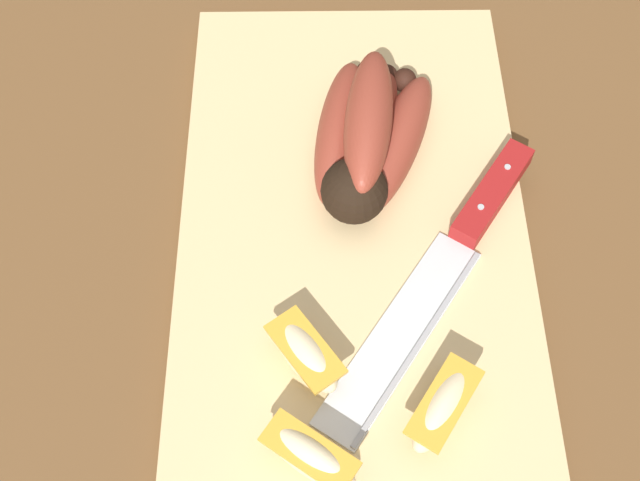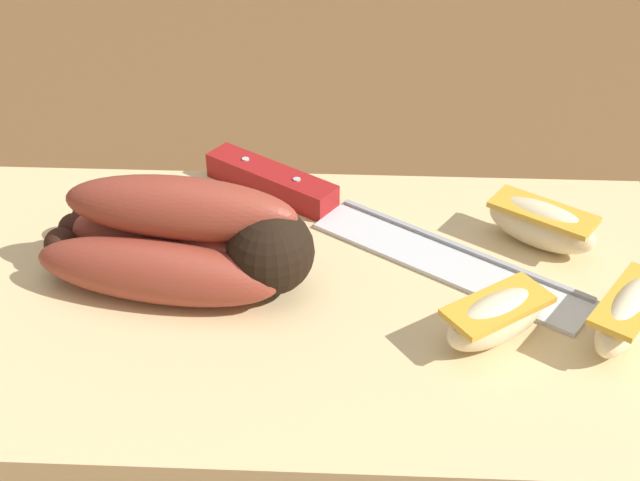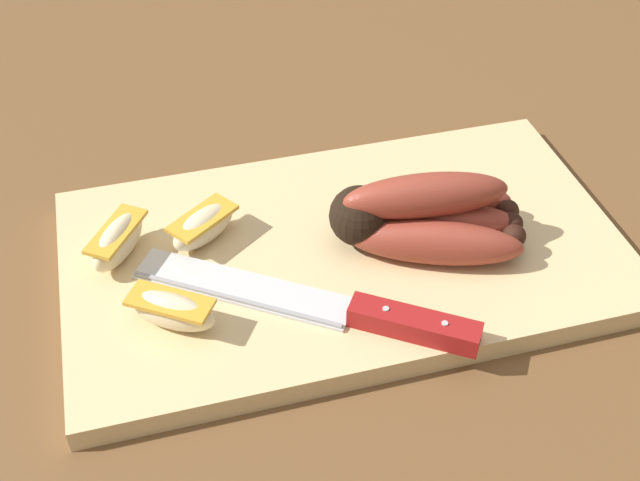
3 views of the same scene
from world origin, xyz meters
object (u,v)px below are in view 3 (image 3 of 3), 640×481
at_px(banana_bunch, 422,217).
at_px(apple_wedge_far, 118,240).
at_px(chefs_knife, 352,312).
at_px(apple_wedge_middle, 171,310).
at_px(apple_wedge_near, 203,226).

height_order(banana_bunch, apple_wedge_far, banana_bunch).
height_order(chefs_knife, apple_wedge_middle, apple_wedge_middle).
xyz_separation_m(banana_bunch, chefs_knife, (-0.08, -0.07, -0.02)).
distance_m(chefs_knife, apple_wedge_middle, 0.14).
xyz_separation_m(apple_wedge_near, apple_wedge_far, (-0.07, -0.00, 0.00)).
distance_m(chefs_knife, apple_wedge_far, 0.20).
xyz_separation_m(apple_wedge_middle, apple_wedge_far, (-0.03, 0.09, 0.00)).
xyz_separation_m(apple_wedge_near, apple_wedge_middle, (-0.04, -0.09, 0.00)).
height_order(apple_wedge_middle, apple_wedge_far, apple_wedge_far).
bearing_deg(chefs_knife, apple_wedge_middle, 168.02).
distance_m(banana_bunch, chefs_knife, 0.11).
bearing_deg(apple_wedge_far, apple_wedge_near, 2.24).
bearing_deg(apple_wedge_middle, banana_bunch, 11.03).
height_order(chefs_knife, apple_wedge_far, apple_wedge_far).
bearing_deg(apple_wedge_far, chefs_knife, -35.03).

